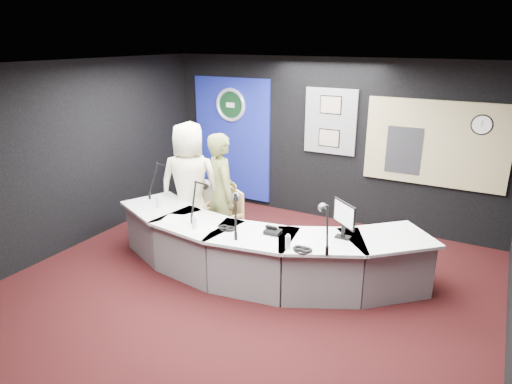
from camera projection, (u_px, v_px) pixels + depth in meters
The scene contains 31 objects.
ground at pixel (240, 294), 5.81m from camera, with size 6.00×6.00×0.00m, color black.
ceiling at pixel (237, 67), 4.90m from camera, with size 6.00×6.00×0.02m, color silver.
wall_back at pixel (327, 141), 7.85m from camera, with size 6.00×0.02×2.80m, color black.
wall_left at pixel (63, 159), 6.71m from camera, with size 0.02×6.00×2.80m, color black.
broadcast_desk at pixel (257, 250), 6.17m from camera, with size 4.50×1.90×0.75m, color silver, non-canonical shape.
backdrop_panel at pixel (232, 139), 8.73m from camera, with size 1.60×0.05×2.30m, color navy.
agency_seal at pixel (231, 105), 8.49m from camera, with size 0.63×0.63×0.07m, color silver.
seal_center at pixel (231, 105), 8.49m from camera, with size 0.48×0.48×0.01m, color black.
pinboard at pixel (330, 121), 7.69m from camera, with size 0.90×0.04×1.10m, color slate.
framed_photo_upper at pixel (331, 105), 7.57m from camera, with size 0.34×0.02×0.27m, color gray.
framed_photo_lower at pixel (329, 138), 7.75m from camera, with size 0.34×0.02×0.27m, color gray.
booth_window_frame at pixel (435, 144), 6.98m from camera, with size 2.12×0.06×1.32m, color tan.
booth_glow at pixel (435, 144), 6.98m from camera, with size 2.00×0.02×1.20m, color beige.
equipment_rack at pixel (404, 150), 7.21m from camera, with size 0.55×0.02×0.75m, color black.
wall_clock at pixel (482, 125), 6.57m from camera, with size 0.28×0.28×0.01m, color white.
armchair_left at pixel (191, 211), 7.11m from camera, with size 0.59×0.59×1.04m, color tan, non-canonical shape.
armchair_right at pixel (223, 225), 6.83m from camera, with size 0.49×0.49×0.87m, color tan, non-canonical shape.
draped_jacket at pixel (201, 201), 7.27m from camera, with size 0.50×0.10×0.70m, color gray.
person_man at pixel (190, 184), 6.97m from camera, with size 0.94×0.61×1.93m, color #F6EFC5.
person_woman at pixel (222, 194), 6.68m from camera, with size 0.67×0.44×1.83m, color olive.
computer_monitor at pixel (344, 214), 5.53m from camera, with size 0.47×0.03×0.32m, color black.
desk_phone at pixel (273, 232), 5.74m from camera, with size 0.20×0.16×0.05m, color black.
headphones_near at pixel (303, 249), 5.29m from camera, with size 0.23×0.23×0.04m, color black.
headphones_far at pixel (227, 228), 5.87m from camera, with size 0.20×0.20×0.03m, color black.
paper_stack at pixel (172, 219), 6.21m from camera, with size 0.23×0.33×0.00m, color white.
notepad at pixel (204, 230), 5.86m from camera, with size 0.24×0.34×0.00m, color white.
boom_mic_a at pixel (166, 176), 7.09m from camera, with size 0.30×0.71×0.60m, color black, non-canonical shape.
boom_mic_b at pixel (200, 195), 6.26m from camera, with size 0.26×0.72×0.60m, color black, non-canonical shape.
boom_mic_c at pixel (236, 208), 5.78m from camera, with size 0.43×0.66×0.60m, color black, non-canonical shape.
boom_mic_d at pixel (325, 220), 5.39m from camera, with size 0.40×0.68×0.60m, color black, non-canonical shape.
water_bottles at pixel (215, 220), 5.95m from camera, with size 2.29×0.46×0.18m, color silver, non-canonical shape.
Camera 1 is at (2.61, -4.36, 3.10)m, focal length 32.00 mm.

